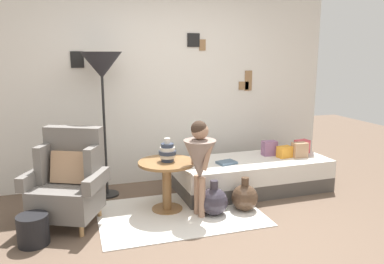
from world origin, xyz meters
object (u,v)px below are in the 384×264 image
Objects in this scene: demijohn_near at (214,201)px; daybed at (252,175)px; side_table at (167,175)px; floor_lamp at (102,69)px; armchair at (69,181)px; person_child at (200,157)px; book_on_daybed at (227,163)px; vase_striped at (167,152)px; demijohn_far at (245,197)px; magazine_basket at (33,230)px.

daybed is at bearing 38.26° from demijohn_near.
floor_lamp is (-0.59, 0.66, 1.12)m from side_table.
side_table is (1.02, -0.00, -0.03)m from armchair.
armchair reaches higher than daybed.
person_child reaches higher than side_table.
side_table is at bearing 147.74° from demijohn_near.
person_child reaches higher than book_on_daybed.
demijohn_near is at bearing -32.79° from vase_striped.
demijohn_far is 2.16m from magazine_basket.
demijohn_near is (1.46, -0.28, -0.28)m from armchair.
daybed is 2.63m from magazine_basket.
magazine_basket is at bearing -164.63° from daybed.
daybed is 8.70× the size of book_on_daybed.
daybed reaches higher than magazine_basket.
book_on_daybed reaches higher than demijohn_far.
vase_striped is 0.68× the size of demijohn_far.
vase_striped is 0.67× the size of demijohn_near.
floor_lamp reaches higher than demijohn_far.
side_table is 0.59m from demijohn_near.
person_child is at bearing -136.34° from book_on_daybed.
floor_lamp reaches higher than vase_striped.
person_child is (-0.90, -0.56, 0.46)m from daybed.
floor_lamp is at bearing 133.62° from person_child.
book_on_daybed is (-0.39, -0.08, 0.22)m from daybed.
book_on_daybed is 0.67m from demijohn_near.
daybed is at bearing 56.85° from demijohn_far.
floor_lamp is at bearing 131.70° from side_table.
side_table is at bearing 161.61° from demijohn_far.
daybed is 1.15m from person_child.
demijohn_far is (0.52, -0.01, -0.50)m from person_child.
vase_striped is at bearing 16.19° from magazine_basket.
vase_striped is (0.01, -0.00, 0.26)m from side_table.
vase_striped is at bearing -0.09° from armchair.
daybed is 1.30m from vase_striped.
daybed is 5.05× the size of demijohn_far.
floor_lamp reaches higher than magazine_basket.
daybed is 7.43× the size of vase_striped.
magazine_basket is (-0.33, -0.40, -0.30)m from armchair.
magazine_basket is at bearing -129.86° from armchair.
vase_striped is 1.51m from magazine_basket.
book_on_daybed is at bearing 15.68° from vase_striped.
magazine_basket is at bearing -175.39° from person_child.
armchair is 2.56× the size of demijohn_far.
demijohn_far is (0.37, 0.01, -0.00)m from demijohn_near.
armchair reaches higher than magazine_basket.
floor_lamp is (-0.60, 0.66, 0.86)m from vase_striped.
vase_striped is at bearing -165.59° from daybed.
side_table is 0.47m from person_child.
person_child is 0.73m from demijohn_far.
side_table is 0.60× the size of person_child.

